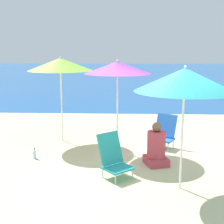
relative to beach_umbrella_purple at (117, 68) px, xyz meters
The scene contains 9 objects.
ground_plane 2.62m from the beach_umbrella_purple, 61.97° to the right, with size 60.00×60.00×0.00m, color beige.
sea_water 24.28m from the beach_umbrella_purple, 88.02° to the left, with size 60.00×40.00×0.01m.
beach_umbrella_purple is the anchor object (origin of this frame).
beach_umbrella_teal 2.31m from the beach_umbrella_purple, 60.83° to the right, with size 1.63×1.63×2.08m.
beach_umbrella_lime 1.60m from the beach_umbrella_purple, 153.67° to the left, with size 1.63×1.63×2.16m.
beach_chair_teal 2.19m from the beach_umbrella_purple, 91.23° to the right, with size 0.73×0.74×0.81m.
beach_chair_blue 1.94m from the beach_umbrella_purple, 14.49° to the left, with size 0.69×0.70×0.78m.
person_seated_near 2.00m from the beach_umbrella_purple, 48.13° to the right, with size 0.54×0.59×0.89m.
water_bottle 2.64m from the beach_umbrella_purple, 159.72° to the right, with size 0.07×0.07×0.23m.
Camera 1 is at (-0.66, -5.46, 2.34)m, focal length 50.00 mm.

